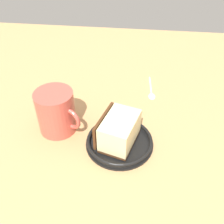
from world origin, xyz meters
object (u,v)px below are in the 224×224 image
at_px(cake_slice, 119,130).
at_px(tea_mug, 56,111).
at_px(small_plate, 120,141).
at_px(teaspoon, 151,92).

bearing_deg(cake_slice, tea_mug, 77.12).
distance_m(cake_slice, tea_mug, 0.15).
relative_size(small_plate, teaspoon, 1.34).
bearing_deg(small_plate, tea_mug, 77.07).
bearing_deg(cake_slice, teaspoon, -19.68).
distance_m(small_plate, tea_mug, 0.16).
bearing_deg(tea_mug, small_plate, -102.93).
xyz_separation_m(tea_mug, teaspoon, (0.18, -0.22, -0.05)).
relative_size(small_plate, cake_slice, 1.34).
bearing_deg(cake_slice, small_plate, -106.02).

